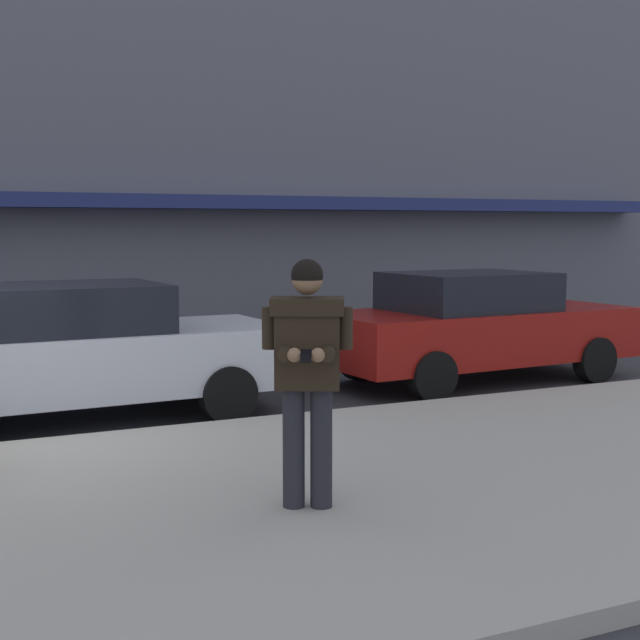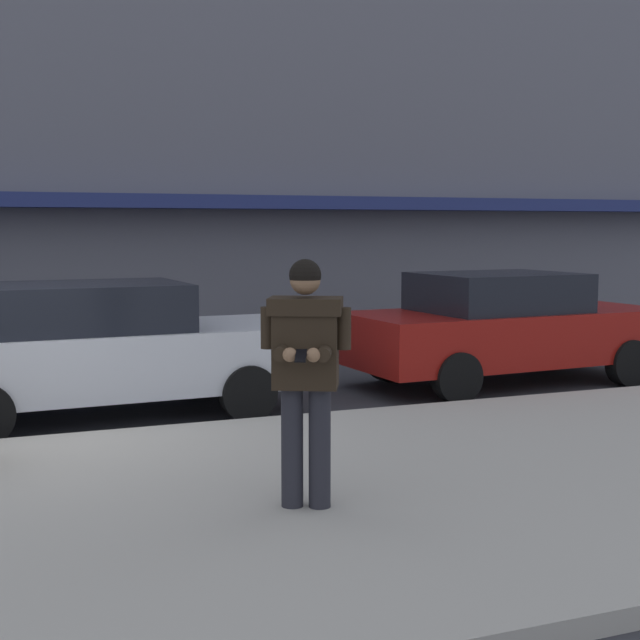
% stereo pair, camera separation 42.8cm
% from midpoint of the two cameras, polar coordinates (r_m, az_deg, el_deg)
% --- Properties ---
extents(ground_plane, '(80.00, 80.00, 0.00)m').
position_cam_midpoint_polar(ground_plane, '(9.33, -17.94, -7.76)').
color(ground_plane, '#333338').
extents(sidewalk, '(32.00, 5.30, 0.14)m').
position_cam_midpoint_polar(sidewalk, '(6.73, -7.56, -12.25)').
color(sidewalk, '#A8A399').
rests_on(sidewalk, ground).
extents(curb_paint_line, '(28.00, 0.12, 0.01)m').
position_cam_midpoint_polar(curb_paint_line, '(9.49, -11.88, -7.34)').
color(curb_paint_line, silver).
rests_on(curb_paint_line, ground).
extents(parked_sedan_mid, '(4.57, 2.07, 1.54)m').
position_cam_midpoint_polar(parked_sedan_mid, '(10.33, -12.59, -1.83)').
color(parked_sedan_mid, silver).
rests_on(parked_sedan_mid, ground).
extents(parked_sedan_far, '(4.60, 2.14, 1.54)m').
position_cam_midpoint_polar(parked_sedan_far, '(12.56, 12.71, -0.45)').
color(parked_sedan_far, maroon).
rests_on(parked_sedan_far, ground).
extents(man_texting_on_phone, '(0.62, 0.65, 1.81)m').
position_cam_midpoint_polar(man_texting_on_phone, '(6.36, 1.00, -2.32)').
color(man_texting_on_phone, '#23232B').
rests_on(man_texting_on_phone, sidewalk).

